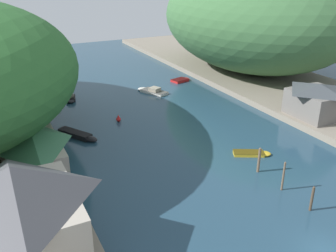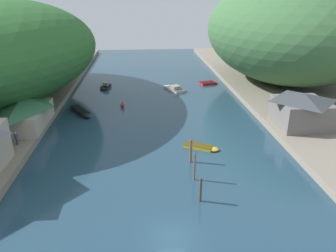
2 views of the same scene
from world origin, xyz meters
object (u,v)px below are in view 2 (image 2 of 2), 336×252
at_px(boathouse_shed, 24,111).
at_px(boat_far_right_bank, 82,112).
at_px(boat_mid_channel, 105,87).
at_px(boat_far_upstream, 209,83).
at_px(right_bank_cottage, 301,109).
at_px(boat_open_rowboat, 202,147).
at_px(boat_small_dinghy, 174,88).
at_px(person_on_quay, 16,138).
at_px(channel_buoy_near, 122,105).

height_order(boathouse_shed, boat_far_right_bank, boathouse_shed).
xyz_separation_m(boat_mid_channel, boat_far_upstream, (22.31, 1.84, -0.15)).
relative_size(right_bank_cottage, boat_far_upstream, 1.77).
relative_size(boat_far_upstream, boat_far_right_bank, 0.69).
bearing_deg(boat_far_right_bank, boat_open_rowboat, 110.04).
xyz_separation_m(boat_small_dinghy, boat_open_rowboat, (0.98, -27.46, -0.12)).
bearing_deg(boat_mid_channel, person_on_quay, 87.25).
distance_m(boat_mid_channel, channel_buoy_near, 12.98).
xyz_separation_m(boat_open_rowboat, channel_buoy_near, (-10.98, 17.20, 0.22)).
bearing_deg(boat_far_upstream, channel_buoy_near, -66.84).
relative_size(boat_far_upstream, person_on_quay, 2.53).
bearing_deg(boat_open_rowboat, boat_far_right_bank, -101.07).
distance_m(right_bank_cottage, boat_far_right_bank, 33.89).
bearing_deg(boat_small_dinghy, boat_mid_channel, 147.29).
height_order(boathouse_shed, person_on_quay, boathouse_shed).
bearing_deg(boathouse_shed, person_on_quay, -82.63).
height_order(boat_mid_channel, channel_buoy_near, boat_mid_channel).
height_order(boat_small_dinghy, person_on_quay, person_on_quay).
distance_m(boat_open_rowboat, channel_buoy_near, 20.41).
bearing_deg(boat_far_upstream, boat_small_dinghy, -79.36).
bearing_deg(boat_small_dinghy, boathouse_shed, -163.52).
bearing_deg(boathouse_shed, boat_mid_channel, 67.81).
relative_size(boat_far_upstream, boat_open_rowboat, 0.92).
height_order(boat_mid_channel, boat_far_right_bank, boat_mid_channel).
xyz_separation_m(boathouse_shed, boat_far_upstream, (31.32, 23.93, -3.01)).
relative_size(boat_small_dinghy, person_on_quay, 3.85).
relative_size(boat_mid_channel, boat_small_dinghy, 0.58).
bearing_deg(boat_mid_channel, boat_far_upstream, -161.97).
height_order(boat_mid_channel, boat_far_upstream, boat_mid_channel).
xyz_separation_m(boat_far_upstream, channel_buoy_near, (-18.20, -14.15, 0.18)).
relative_size(boathouse_shed, boat_small_dinghy, 1.60).
height_order(right_bank_cottage, channel_buoy_near, right_bank_cottage).
bearing_deg(boat_mid_channel, right_bank_cottage, 153.25).
distance_m(boathouse_shed, boat_mid_channel, 24.03).
distance_m(boathouse_shed, person_on_quay, 6.53).
bearing_deg(channel_buoy_near, right_bank_cottage, -26.44).
relative_size(channel_buoy_near, person_on_quay, 0.62).
height_order(channel_buoy_near, person_on_quay, person_on_quay).
xyz_separation_m(boat_small_dinghy, boat_far_right_bank, (-16.53, -13.20, 0.03)).
height_order(boat_far_upstream, person_on_quay, person_on_quay).
relative_size(boat_mid_channel, boat_open_rowboat, 0.81).
distance_m(boathouse_shed, boat_open_rowboat, 25.40).
height_order(boathouse_shed, boat_far_upstream, boathouse_shed).
relative_size(boathouse_shed, right_bank_cottage, 1.37).
distance_m(boat_open_rowboat, person_on_quay, 23.36).
bearing_deg(boat_open_rowboat, boat_far_upstream, -164.88).
bearing_deg(boathouse_shed, channel_buoy_near, 36.72).
height_order(boathouse_shed, right_bank_cottage, right_bank_cottage).
height_order(boathouse_shed, boat_open_rowboat, boathouse_shed).
height_order(boathouse_shed, channel_buoy_near, boathouse_shed).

